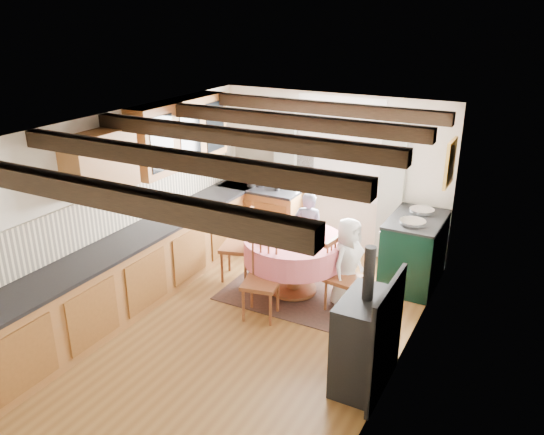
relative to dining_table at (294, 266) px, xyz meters
The scene contains 41 objects.
floor 1.19m from the dining_table, 97.75° to the right, with size 3.60×5.50×0.00m, color brown.
ceiling 2.30m from the dining_table, 97.75° to the right, with size 3.60×5.50×0.00m, color white.
wall_back 1.83m from the dining_table, 95.31° to the left, with size 3.60×0.00×2.40m, color silver.
wall_front 3.95m from the dining_table, 92.25° to the right, with size 3.60×0.00×2.40m, color silver.
wall_left 2.39m from the dining_table, 150.24° to the right, with size 0.00×5.50×2.40m, color silver.
wall_right 2.15m from the dining_table, 34.10° to the right, with size 0.00×5.50×2.40m, color silver.
beam_a 3.66m from the dining_table, 92.79° to the right, with size 3.60×0.16×0.16m, color black.
beam_b 2.86m from the dining_table, 94.10° to the right, with size 3.60×0.16×0.16m, color black.
beam_c 2.22m from the dining_table, 97.75° to the right, with size 3.60×0.16×0.16m, color black.
beam_d 1.93m from the dining_table, 142.64° to the right, with size 3.60×0.16×0.16m, color black.
beam_e 2.12m from the dining_table, 99.75° to the left, with size 3.60×0.16×0.16m, color black.
splash_left 2.25m from the dining_table, 157.10° to the right, with size 0.02×4.50×0.55m, color beige.
splash_back 2.14m from the dining_table, 125.51° to the left, with size 1.40×0.02×0.55m, color beige.
base_cabinet_left 1.99m from the dining_table, 145.96° to the right, with size 0.60×5.30×0.88m, color brown.
base_cabinet_back 1.80m from the dining_table, 132.01° to the left, with size 1.30×0.60×0.88m, color brown.
worktop_left 2.04m from the dining_table, 145.63° to the right, with size 0.64×5.30×0.04m, color black.
worktop_back 1.85m from the dining_table, 132.45° to the left, with size 1.30×0.64×0.04m, color black.
wall_cabinet_glass 2.37m from the dining_table, behind, with size 0.34×1.80×0.90m, color brown.
wall_cabinet_solid 2.73m from the dining_table, 141.53° to the right, with size 0.34×0.90×0.70m, color brown.
window_frame 2.02m from the dining_table, 91.83° to the left, with size 1.34×0.03×1.54m, color white.
window_pane 2.02m from the dining_table, 91.83° to the left, with size 1.20×0.01×1.40m, color white.
curtain_left 1.92m from the dining_table, 120.45° to the left, with size 0.35×0.10×2.10m, color #A9AD9B.
curtain_right 1.87m from the dining_table, 62.51° to the left, with size 0.35×0.10×2.10m, color #A9AD9B.
curtain_rod 2.37m from the dining_table, 91.94° to the left, with size 0.03×0.03×2.00m, color black.
wall_picture 2.39m from the dining_table, 36.19° to the left, with size 0.04×0.50×0.60m, color gold.
wall_plate 2.26m from the dining_table, 60.75° to the left, with size 0.30×0.30×0.02m, color silver.
rug 0.39m from the dining_table, ahead, with size 1.75×1.36×0.01m, color #4A2F28.
dining_table is the anchor object (origin of this frame).
chair_near 0.74m from the dining_table, 96.65° to the right, with size 0.42×0.44×0.97m, color brown, non-canonical shape.
chair_left 0.88m from the dining_table, behind, with size 0.43×0.46×1.01m, color brown, non-canonical shape.
chair_right 0.74m from the dining_table, ahead, with size 0.40×0.42×0.93m, color brown, non-canonical shape.
aga_range 1.65m from the dining_table, 36.96° to the left, with size 0.69×1.06×0.98m, color black, non-canonical shape.
cast_iron_stove 2.01m from the dining_table, 43.73° to the right, with size 0.45×0.76×1.51m, color black, non-canonical shape.
child_far 0.72m from the dining_table, 98.78° to the left, with size 0.43×0.29×1.19m, color #525468.
child_right 0.74m from the dining_table, ahead, with size 0.57×0.37×1.16m, color silver.
bowl_a 0.54m from the dining_table, 136.29° to the right, with size 0.21×0.21×0.05m, color silver.
bowl_b 0.43m from the dining_table, ahead, with size 0.21×0.21×0.06m, color silver.
cup 0.49m from the dining_table, 21.19° to the left, with size 0.10×0.10×0.09m, color silver.
canister_tall 1.96m from the dining_table, 137.03° to the left, with size 0.15×0.15×0.26m, color #262628.
canister_wide 1.93m from the dining_table, 133.05° to the left, with size 0.17×0.17×0.19m, color #262628.
canister_slim 1.68m from the dining_table, 125.60° to the left, with size 0.09×0.09×0.25m, color #262628.
Camera 1 is at (2.90, -4.65, 3.55)m, focal length 35.85 mm.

